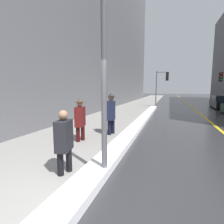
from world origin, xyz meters
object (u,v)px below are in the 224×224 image
(traffic_light_near, at_px, (163,81))
(pedestrian_trailing, at_px, (80,118))
(pedestrian_in_fedora, at_px, (111,112))
(parked_car_black, at_px, (223,102))
(pedestrian_nearside, at_px, (64,139))
(lamp_post, at_px, (104,59))

(traffic_light_near, bearing_deg, pedestrian_trailing, -99.54)
(pedestrian_in_fedora, distance_m, parked_car_black, 15.26)
(pedestrian_trailing, xyz_separation_m, parked_car_black, (8.21, 14.61, -0.27))
(pedestrian_nearside, distance_m, pedestrian_trailing, 2.51)
(lamp_post, bearing_deg, pedestrian_in_fedora, 106.05)
(pedestrian_in_fedora, bearing_deg, pedestrian_nearside, -10.66)
(pedestrian_trailing, bearing_deg, pedestrian_in_fedora, 137.30)
(pedestrian_nearside, bearing_deg, parked_car_black, 144.20)
(pedestrian_nearside, bearing_deg, pedestrian_in_fedora, 169.34)
(parked_car_black, bearing_deg, lamp_post, 162.37)
(pedestrian_nearside, height_order, pedestrian_trailing, pedestrian_trailing)
(traffic_light_near, height_order, parked_car_black, traffic_light_near)
(pedestrian_trailing, bearing_deg, lamp_post, 26.74)
(lamp_post, distance_m, pedestrian_trailing, 3.22)
(pedestrian_trailing, bearing_deg, pedestrian_nearside, 7.90)
(parked_car_black, bearing_deg, pedestrian_nearside, 160.04)
(lamp_post, distance_m, traffic_light_near, 16.32)
(pedestrian_nearside, relative_size, parked_car_black, 0.31)
(parked_car_black, bearing_deg, pedestrian_trailing, 154.11)
(lamp_post, xyz_separation_m, pedestrian_in_fedora, (-0.99, 3.45, -1.54))
(lamp_post, xyz_separation_m, traffic_light_near, (0.59, 16.31, 0.29))
(pedestrian_nearside, distance_m, parked_car_black, 18.48)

